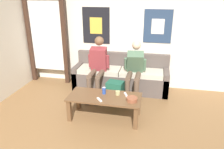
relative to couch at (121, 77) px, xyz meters
name	(u,v)px	position (x,y,z in m)	size (l,w,h in m)	color
wall_back	(115,32)	(-0.22, 0.33, 0.98)	(10.00, 0.07, 2.55)	silver
door_frame	(47,34)	(-1.81, 0.11, 0.91)	(1.00, 0.10, 2.15)	#382319
couch	(121,77)	(0.00, 0.00, 0.00)	(2.15, 0.65, 0.81)	#564C47
coffee_table	(105,100)	(-0.07, -1.29, 0.07)	(1.28, 0.57, 0.43)	brown
person_seated_adult	(98,65)	(-0.45, -0.35, 0.39)	(0.47, 0.82, 1.25)	brown
person_seated_teen	(134,68)	(0.34, -0.30, 0.35)	(0.47, 0.91, 1.17)	brown
backpack	(115,93)	(0.00, -0.69, -0.08)	(0.36, 0.32, 0.45)	#1E5642
ceramic_bowl	(132,99)	(0.42, -1.36, 0.17)	(0.19, 0.19, 0.07)	brown
pillar_candle	(118,93)	(0.14, -1.18, 0.17)	(0.08, 0.08, 0.08)	tan
drink_can_blue	(104,91)	(-0.10, -1.19, 0.20)	(0.07, 0.07, 0.12)	#28479E
game_controller_near_left	(99,100)	(-0.12, -1.45, 0.15)	(0.12, 0.13, 0.03)	white
game_controller_near_right	(126,94)	(0.28, -1.16, 0.15)	(0.09, 0.15, 0.03)	white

